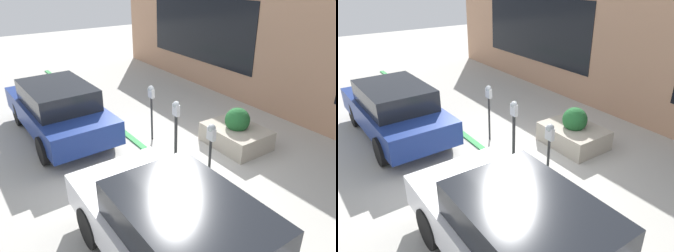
% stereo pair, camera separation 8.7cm
% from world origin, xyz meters
% --- Properties ---
extents(ground_plane, '(40.00, 40.00, 0.00)m').
position_xyz_m(ground_plane, '(0.00, 0.00, 0.00)').
color(ground_plane, '#ADAAA3').
extents(curb_strip, '(19.00, 0.16, 0.04)m').
position_xyz_m(curb_strip, '(0.00, 0.08, 0.02)').
color(curb_strip, '#338C47').
rests_on(curb_strip, ground_plane).
extents(building_facade, '(19.00, 0.17, 3.89)m').
position_xyz_m(building_facade, '(0.00, -4.47, 1.95)').
color(building_facade, tan).
rests_on(building_facade, ground_plane).
extents(parking_meter_nearest, '(0.20, 0.17, 1.32)m').
position_xyz_m(parking_meter_nearest, '(-1.14, -0.39, 1.00)').
color(parking_meter_nearest, '#232326').
rests_on(parking_meter_nearest, ground_plane).
extents(parking_meter_second, '(0.19, 0.16, 1.47)m').
position_xyz_m(parking_meter_second, '(0.00, -0.33, 1.01)').
color(parking_meter_second, '#232326').
rests_on(parking_meter_second, ground_plane).
extents(parking_meter_middle, '(0.18, 0.16, 1.51)m').
position_xyz_m(parking_meter_middle, '(1.15, -0.37, 1.15)').
color(parking_meter_middle, '#232326').
rests_on(parking_meter_middle, ground_plane).
extents(planter_box, '(1.57, 1.20, 1.03)m').
position_xyz_m(planter_box, '(-0.34, -1.99, 0.35)').
color(planter_box, '#A39989').
rests_on(planter_box, ground_plane).
extents(parked_car_front, '(4.34, 1.83, 1.45)m').
position_xyz_m(parked_car_front, '(-2.85, 1.61, 0.77)').
color(parked_car_front, silver).
rests_on(parked_car_front, ground_plane).
extents(parked_car_middle, '(4.31, 1.84, 1.48)m').
position_xyz_m(parked_car_middle, '(2.80, 1.55, 0.78)').
color(parked_car_middle, navy).
rests_on(parked_car_middle, ground_plane).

